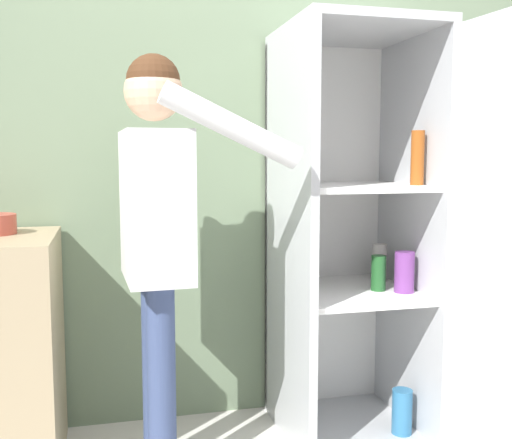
{
  "coord_description": "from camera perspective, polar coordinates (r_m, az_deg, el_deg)",
  "views": [
    {
      "loc": [
        -0.77,
        -1.78,
        1.23
      ],
      "look_at": [
        -0.16,
        0.61,
        0.97
      ],
      "focal_mm": 42.0,
      "sensor_mm": 36.0,
      "label": 1
    }
  ],
  "objects": [
    {
      "name": "wall_back",
      "position": [
        2.87,
        1.29,
        6.99
      ],
      "size": [
        7.0,
        0.06,
        2.55
      ],
      "color": "gray",
      "rests_on": "ground_plane"
    },
    {
      "name": "person",
      "position": [
        2.24,
        -9.32,
        0.52
      ],
      "size": [
        0.62,
        0.54,
        1.59
      ],
      "color": "#384770",
      "rests_on": "ground_plane"
    },
    {
      "name": "refrigerator",
      "position": [
        2.58,
        11.5,
        -1.88
      ],
      "size": [
        0.7,
        1.24,
        1.77
      ],
      "color": "#B7BABC",
      "rests_on": "ground_plane"
    }
  ]
}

